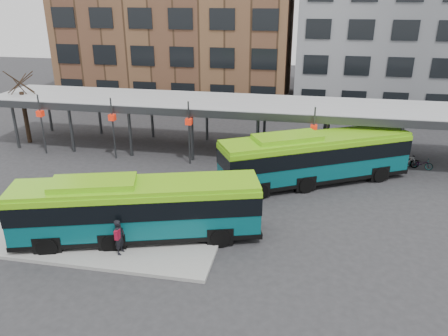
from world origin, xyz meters
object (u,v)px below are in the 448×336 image
at_px(bus_rear, 315,157).
at_px(pedestrian, 119,237).
at_px(tree, 25,115).
at_px(bus_front, 137,208).

relative_size(bus_rear, pedestrian, 7.03).
relative_size(tree, pedestrian, 3.08).
xyz_separation_m(tree, bus_front, (15.18, -13.34, -0.64)).
xyz_separation_m(bus_front, bus_rear, (9.00, 9.21, 0.08)).
bearing_deg(tree, bus_front, -41.31).
bearing_deg(pedestrian, bus_front, -5.20).
bearing_deg(bus_rear, bus_front, -163.11).
xyz_separation_m(tree, pedestrian, (14.94, -15.11, -1.33)).
distance_m(tree, bus_front, 20.22).
bearing_deg(bus_front, pedestrian, -114.55).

